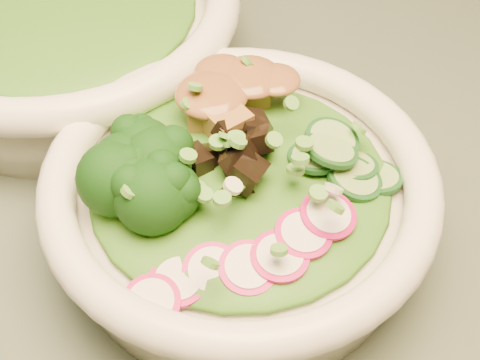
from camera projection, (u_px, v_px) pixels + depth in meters
name	position (u px, v px, depth m)	size (l,w,h in m)	color
dining_table	(469.00, 233.00, 0.63)	(1.20, 0.80, 0.75)	black
salad_bowl	(240.00, 199.00, 0.46)	(0.27, 0.27, 0.07)	white
side_bowl	(64.00, 28.00, 0.58)	(0.31, 0.31, 0.08)	white
lettuce_bed	(240.00, 179.00, 0.44)	(0.20, 0.20, 0.02)	#2A5B13
side_lettuce	(59.00, 7.00, 0.56)	(0.20, 0.20, 0.02)	#2A5B13
broccoli_florets	(144.00, 175.00, 0.42)	(0.08, 0.07, 0.04)	black
radish_slices	(260.00, 256.00, 0.40)	(0.11, 0.04, 0.02)	#B00D57
cucumber_slices	(337.00, 158.00, 0.44)	(0.07, 0.07, 0.04)	#7AA25A
mushroom_heap	(237.00, 152.00, 0.44)	(0.07, 0.07, 0.04)	black
tofu_cubes	(230.00, 103.00, 0.47)	(0.09, 0.06, 0.04)	olive
peanut_sauce	(230.00, 89.00, 0.46)	(0.07, 0.06, 0.02)	brown
scallion_garnish	(240.00, 154.00, 0.42)	(0.19, 0.19, 0.02)	#569936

